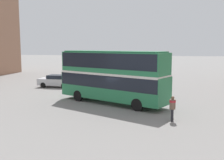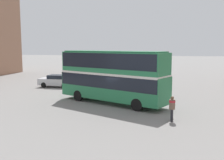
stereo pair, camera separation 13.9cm
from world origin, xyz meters
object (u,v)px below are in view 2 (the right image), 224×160
(parked_car_kerb_far, at_px, (113,80))
(pedestrian_foreground, at_px, (172,106))
(double_decker_bus, at_px, (112,74))
(parked_car_kerb_near, at_px, (57,81))

(parked_car_kerb_far, bearing_deg, pedestrian_foreground, -55.01)
(pedestrian_foreground, bearing_deg, parked_car_kerb_far, -58.73)
(double_decker_bus, xyz_separation_m, pedestrian_foreground, (5.22, -4.72, -1.63))
(double_decker_bus, height_order, parked_car_kerb_near, double_decker_bus)
(double_decker_bus, distance_m, parked_car_kerb_far, 11.11)
(parked_car_kerb_near, bearing_deg, double_decker_bus, 138.53)
(parked_car_kerb_near, xyz_separation_m, parked_car_kerb_far, (6.62, 2.96, -0.05))
(parked_car_kerb_near, distance_m, parked_car_kerb_far, 7.25)
(parked_car_kerb_far, bearing_deg, double_decker_bus, -69.21)
(parked_car_kerb_near, height_order, parked_car_kerb_far, parked_car_kerb_near)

